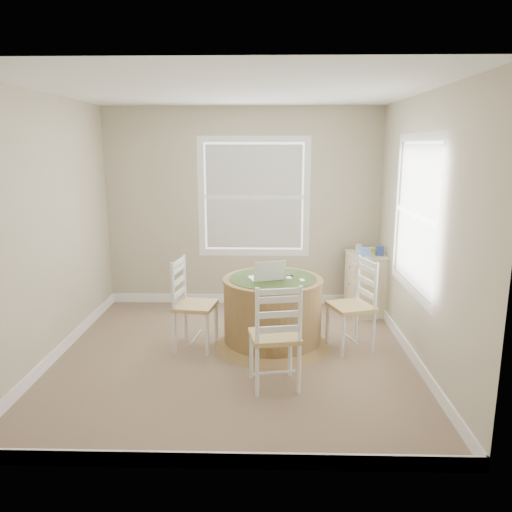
{
  "coord_description": "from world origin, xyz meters",
  "views": [
    {
      "loc": [
        0.35,
        -4.73,
        2.12
      ],
      "look_at": [
        0.21,
        0.45,
        0.96
      ],
      "focal_mm": 35.0,
      "sensor_mm": 36.0,
      "label": 1
    }
  ],
  "objects_px": {
    "corner_chest": "(365,283)",
    "round_table": "(273,309)",
    "chair_left": "(195,305)",
    "chair_near": "(275,336)",
    "laptop": "(267,276)",
    "chair_right": "(351,306)"
  },
  "relations": [
    {
      "from": "chair_right",
      "to": "laptop",
      "type": "xyz_separation_m",
      "value": [
        -0.88,
        0.02,
        0.31
      ]
    },
    {
      "from": "laptop",
      "to": "corner_chest",
      "type": "height_order",
      "value": "laptop"
    },
    {
      "from": "chair_left",
      "to": "laptop",
      "type": "xyz_separation_m",
      "value": [
        0.74,
        0.03,
        0.31
      ]
    },
    {
      "from": "corner_chest",
      "to": "round_table",
      "type": "bearing_deg",
      "value": -143.64
    },
    {
      "from": "chair_near",
      "to": "corner_chest",
      "type": "bearing_deg",
      "value": -130.49
    },
    {
      "from": "chair_near",
      "to": "round_table",
      "type": "bearing_deg",
      "value": -99.57
    },
    {
      "from": "round_table",
      "to": "laptop",
      "type": "xyz_separation_m",
      "value": [
        -0.07,
        -0.04,
        0.37
      ]
    },
    {
      "from": "chair_near",
      "to": "chair_right",
      "type": "height_order",
      "value": "same"
    },
    {
      "from": "round_table",
      "to": "chair_left",
      "type": "height_order",
      "value": "chair_left"
    },
    {
      "from": "chair_right",
      "to": "laptop",
      "type": "height_order",
      "value": "laptop"
    },
    {
      "from": "round_table",
      "to": "chair_left",
      "type": "distance_m",
      "value": 0.82
    },
    {
      "from": "round_table",
      "to": "chair_left",
      "type": "bearing_deg",
      "value": 178.42
    },
    {
      "from": "chair_near",
      "to": "chair_right",
      "type": "relative_size",
      "value": 1.0
    },
    {
      "from": "chair_near",
      "to": "chair_right",
      "type": "bearing_deg",
      "value": -143.88
    },
    {
      "from": "chair_left",
      "to": "chair_right",
      "type": "bearing_deg",
      "value": -80.83
    },
    {
      "from": "chair_near",
      "to": "laptop",
      "type": "relative_size",
      "value": 2.37
    },
    {
      "from": "round_table",
      "to": "chair_right",
      "type": "bearing_deg",
      "value": -11.93
    },
    {
      "from": "chair_near",
      "to": "corner_chest",
      "type": "distance_m",
      "value": 2.35
    },
    {
      "from": "round_table",
      "to": "laptop",
      "type": "distance_m",
      "value": 0.38
    },
    {
      "from": "round_table",
      "to": "chair_near",
      "type": "relative_size",
      "value": 1.3
    },
    {
      "from": "laptop",
      "to": "corner_chest",
      "type": "bearing_deg",
      "value": -155.28
    },
    {
      "from": "laptop",
      "to": "chair_left",
      "type": "bearing_deg",
      "value": -15.39
    }
  ]
}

